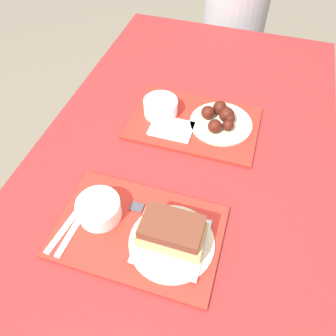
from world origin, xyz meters
TOP-DOWN VIEW (x-y plane):
  - ground_plane at (0.00, 0.00)m, footprint 12.00×12.00m
  - picnic_table at (0.00, 0.00)m, footprint 0.94×1.79m
  - picnic_bench_far at (0.00, 1.11)m, footprint 0.89×0.28m
  - tray_near at (-0.04, -0.24)m, footprint 0.43×0.28m
  - tray_far at (0.00, 0.21)m, footprint 0.43×0.28m
  - bowl_coleslaw_near at (-0.15, -0.22)m, footprint 0.12×0.12m
  - brisket_sandwich_plate at (0.06, -0.25)m, footprint 0.22×0.22m
  - plastic_fork_near at (-0.22, -0.28)m, footprint 0.04×0.17m
  - plastic_knife_near at (-0.20, -0.28)m, footprint 0.02×0.17m
  - condiment_packet at (-0.06, -0.17)m, footprint 0.04×0.03m
  - bowl_coleslaw_far at (-0.12, 0.21)m, footprint 0.12×0.12m
  - wings_plate_far at (0.09, 0.22)m, footprint 0.21×0.21m
  - napkin_far at (-0.06, 0.15)m, footprint 0.14×0.10m
  - person_seated_across at (-0.01, 1.11)m, footprint 0.33×0.33m

SIDE VIEW (x-z plane):
  - ground_plane at x=0.00m, z-range 0.00..0.00m
  - picnic_bench_far at x=0.00m, z-range 0.16..0.63m
  - picnic_table at x=0.00m, z-range 0.29..1.03m
  - tray_near at x=-0.04m, z-range 0.75..0.76m
  - tray_far at x=0.00m, z-range 0.75..0.76m
  - plastic_fork_near at x=-0.22m, z-range 0.76..0.76m
  - plastic_knife_near at x=-0.20m, z-range 0.76..0.76m
  - condiment_packet at x=-0.06m, z-range 0.76..0.76m
  - napkin_far at x=-0.06m, z-range 0.76..0.77m
  - person_seated_across at x=-0.01m, z-range 0.41..1.13m
  - wings_plate_far at x=0.09m, z-range 0.75..0.81m
  - bowl_coleslaw_near at x=-0.15m, z-range 0.76..0.82m
  - bowl_coleslaw_far at x=-0.12m, z-range 0.76..0.82m
  - brisket_sandwich_plate at x=0.06m, z-range 0.75..0.85m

